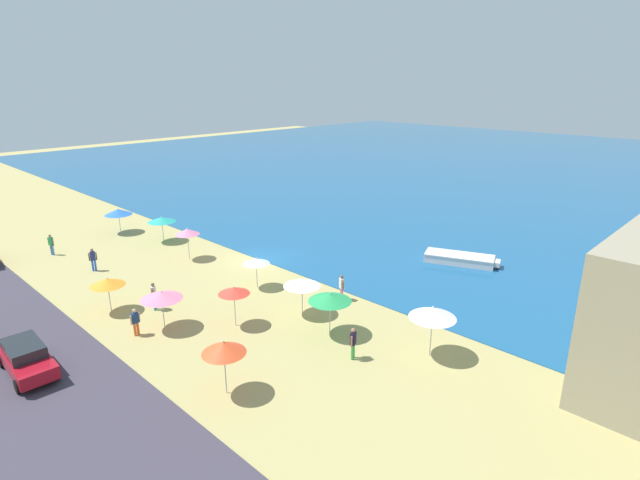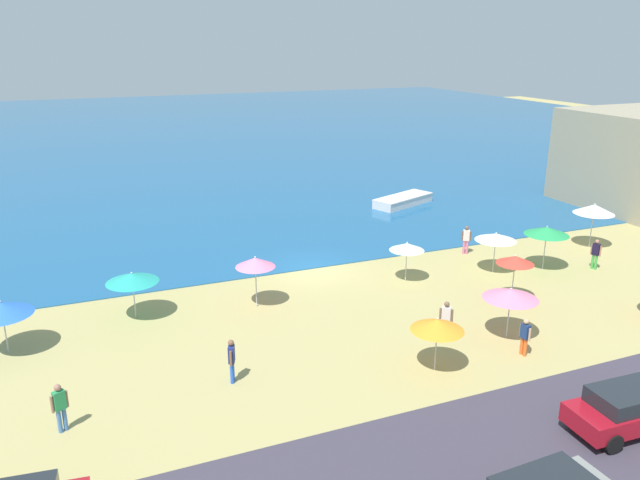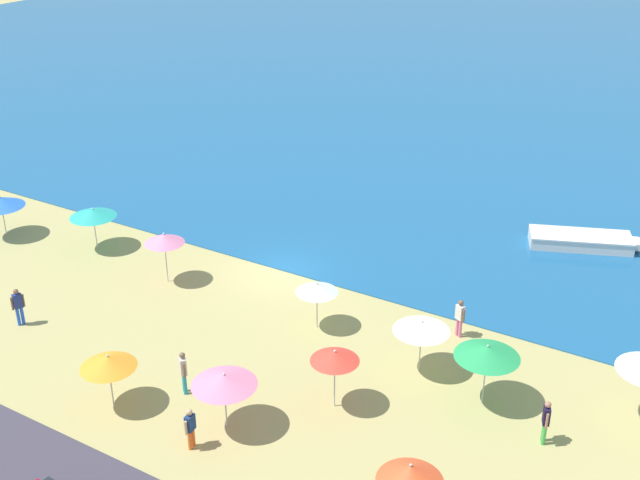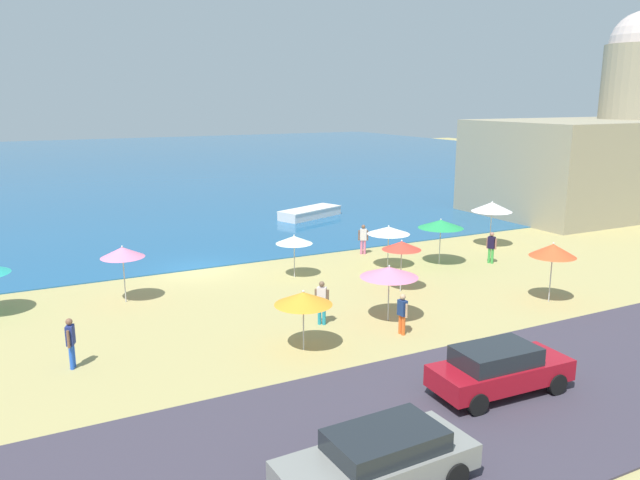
% 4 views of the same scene
% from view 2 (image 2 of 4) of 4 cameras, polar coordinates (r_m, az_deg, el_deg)
% --- Properties ---
extents(ground_plane, '(160.00, 160.00, 0.00)m').
position_cam_2_polar(ground_plane, '(34.12, -0.80, -2.68)').
color(ground_plane, tan).
extents(sea, '(150.00, 110.00, 0.05)m').
position_cam_2_polar(sea, '(86.33, -14.62, 9.47)').
color(sea, '#1C5688').
rests_on(sea, ground_plane).
extents(coastal_road, '(80.00, 8.00, 0.06)m').
position_cam_2_polar(coastal_road, '(20.49, 19.32, -19.17)').
color(coastal_road, '#3B3643').
rests_on(coastal_road, ground_plane).
extents(beach_umbrella_0, '(2.29, 2.29, 2.27)m').
position_cam_2_polar(beach_umbrella_0, '(26.97, 17.04, -4.75)').
color(beach_umbrella_0, '#B2B2B7').
rests_on(beach_umbrella_0, ground_plane).
extents(beach_umbrella_1, '(2.37, 2.37, 2.46)m').
position_cam_2_polar(beach_umbrella_1, '(35.61, 20.03, 0.79)').
color(beach_umbrella_1, '#B2B2B7').
rests_on(beach_umbrella_1, ground_plane).
extents(beach_umbrella_3, '(1.77, 1.77, 2.40)m').
position_cam_2_polar(beach_umbrella_3, '(30.62, 17.42, -1.75)').
color(beach_umbrella_3, '#B2B2B7').
rests_on(beach_umbrella_3, ground_plane).
extents(beach_umbrella_4, '(2.33, 2.33, 2.22)m').
position_cam_2_polar(beach_umbrella_4, '(28.85, -16.81, -3.33)').
color(beach_umbrella_4, '#B2B2B7').
rests_on(beach_umbrella_4, ground_plane).
extents(beach_umbrella_5, '(1.86, 1.86, 2.50)m').
position_cam_2_polar(beach_umbrella_5, '(28.87, -5.94, -2.04)').
color(beach_umbrella_5, '#B2B2B7').
rests_on(beach_umbrella_5, ground_plane).
extents(beach_umbrella_6, '(2.36, 2.36, 2.73)m').
position_cam_2_polar(beach_umbrella_6, '(40.37, 23.78, 2.61)').
color(beach_umbrella_6, '#B2B2B7').
rests_on(beach_umbrella_6, ground_plane).
extents(beach_umbrella_7, '(2.39, 2.39, 2.27)m').
position_cam_2_polar(beach_umbrella_7, '(27.64, -27.13, -5.58)').
color(beach_umbrella_7, '#B2B2B7').
rests_on(beach_umbrella_7, ground_plane).
extents(beach_umbrella_8, '(2.20, 2.20, 2.25)m').
position_cam_2_polar(beach_umbrella_8, '(34.35, 15.78, 0.27)').
color(beach_umbrella_8, '#B2B2B7').
rests_on(beach_umbrella_8, ground_plane).
extents(beach_umbrella_9, '(1.80, 1.80, 2.14)m').
position_cam_2_polar(beach_umbrella_9, '(32.16, 7.95, -0.62)').
color(beach_umbrella_9, '#B2B2B7').
rests_on(beach_umbrella_9, ground_plane).
extents(beach_umbrella_10, '(2.02, 2.02, 2.19)m').
position_cam_2_polar(beach_umbrella_10, '(23.81, 10.68, -7.63)').
color(beach_umbrella_10, '#B2B2B7').
rests_on(beach_umbrella_10, ground_plane).
extents(bather_0, '(0.53, 0.35, 1.70)m').
position_cam_2_polar(bather_0, '(22.08, -22.68, -13.77)').
color(bather_0, '#4474B8').
rests_on(bather_0, ground_plane).
extents(bather_1, '(0.25, 0.57, 1.57)m').
position_cam_2_polar(bather_1, '(26.20, 18.22, -8.25)').
color(bather_1, '#E25C24').
rests_on(bather_1, ground_plane).
extents(bather_2, '(0.46, 0.40, 1.75)m').
position_cam_2_polar(bather_2, '(26.53, 11.44, -7.07)').
color(bather_2, teal).
rests_on(bather_2, ground_plane).
extents(bather_3, '(0.51, 0.36, 1.69)m').
position_cam_2_polar(bather_3, '(37.21, 13.21, 0.16)').
color(bather_3, '#D46992').
rests_on(bather_3, ground_plane).
extents(bather_4, '(0.33, 0.54, 1.71)m').
position_cam_2_polar(bather_4, '(23.28, -8.08, -10.68)').
color(bather_4, blue).
rests_on(bather_4, ground_plane).
extents(bather_5, '(0.34, 0.54, 1.69)m').
position_cam_2_polar(bather_5, '(36.99, 23.89, -1.06)').
color(bather_5, green).
rests_on(bather_5, ground_plane).
extents(parked_car_2, '(4.35, 1.93, 1.48)m').
position_cam_2_polar(parked_car_2, '(22.84, 26.55, -13.56)').
color(parked_car_2, maroon).
rests_on(parked_car_2, coastal_road).
extents(skiff_nearshore, '(5.57, 3.56, 0.67)m').
position_cam_2_polar(skiff_nearshore, '(47.41, 7.64, 3.62)').
color(skiff_nearshore, silver).
rests_on(skiff_nearshore, sea).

